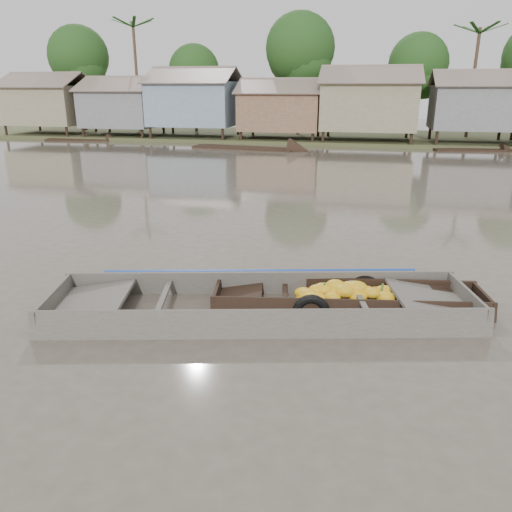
# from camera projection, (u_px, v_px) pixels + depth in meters

# --- Properties ---
(ground) EXTENTS (120.00, 120.00, 0.00)m
(ground) POSITION_uv_depth(u_px,v_px,m) (221.00, 305.00, 9.60)
(ground) COLOR #50493D
(ground) RESTS_ON ground
(riverbank) EXTENTS (120.00, 12.47, 10.22)m
(riverbank) POSITION_uv_depth(u_px,v_px,m) (376.00, 99.00, 37.46)
(riverbank) COLOR #384723
(riverbank) RESTS_ON ground
(banana_boat) EXTENTS (5.27, 2.03, 0.72)m
(banana_boat) POSITION_uv_depth(u_px,v_px,m) (344.00, 299.00, 9.54)
(banana_boat) COLOR black
(banana_boat) RESTS_ON ground
(viewer_boat) EXTENTS (7.98, 3.71, 0.62)m
(viewer_boat) POSITION_uv_depth(u_px,v_px,m) (263.00, 310.00, 9.24)
(viewer_boat) COLOR #46403B
(viewer_boat) RESTS_ON ground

